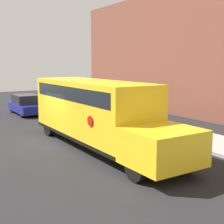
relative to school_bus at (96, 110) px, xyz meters
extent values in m
plane|color=black|center=(-2.08, -1.37, -1.80)|extent=(60.00, 60.00, 0.00)
cube|color=#9E9E99|center=(-2.08, 5.13, -1.72)|extent=(44.00, 3.00, 0.15)
cube|color=brown|center=(-2.08, 11.63, 3.02)|extent=(32.00, 4.00, 9.64)
cube|color=yellow|center=(-0.50, 0.00, 0.01)|extent=(8.27, 2.50, 2.72)
cube|color=yellow|center=(4.78, 0.00, -0.70)|extent=(2.27, 2.50, 1.30)
cube|color=black|center=(-0.50, 0.00, -1.27)|extent=(8.27, 2.54, 0.16)
cube|color=black|center=(-0.50, 0.00, 0.83)|extent=(7.61, 2.53, 0.64)
cylinder|color=red|center=(1.78, -1.29, -0.12)|extent=(0.44, 0.02, 0.44)
cylinder|color=black|center=(4.66, 1.08, -1.30)|extent=(1.00, 0.30, 1.00)
cylinder|color=black|center=(4.66, -1.08, -1.30)|extent=(1.00, 0.30, 1.00)
cylinder|color=black|center=(-3.44, 1.08, -1.30)|extent=(1.00, 0.30, 1.00)
cylinder|color=black|center=(-3.44, -1.08, -1.30)|extent=(1.00, 0.30, 1.00)
cube|color=navy|center=(-11.37, 0.15, -1.27)|extent=(4.19, 1.88, 0.62)
cube|color=#1E2328|center=(-11.62, 0.15, -0.61)|extent=(2.35, 1.73, 0.69)
cylinder|color=black|center=(-9.99, 0.97, -1.48)|extent=(0.64, 0.22, 0.64)
cylinder|color=black|center=(-9.99, -0.67, -1.48)|extent=(0.64, 0.22, 0.64)
cylinder|color=black|center=(-12.75, 0.97, -1.48)|extent=(0.64, 0.22, 0.64)
cylinder|color=black|center=(-12.75, -0.67, -1.48)|extent=(0.64, 0.22, 0.64)
camera|label=1|loc=(12.85, -7.24, 2.24)|focal=50.00mm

